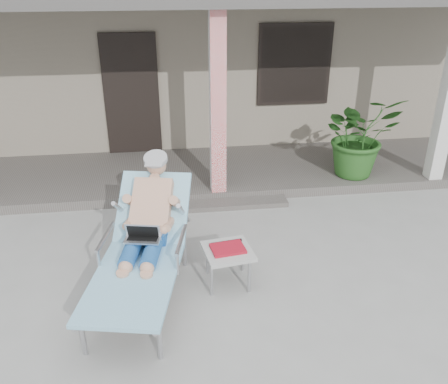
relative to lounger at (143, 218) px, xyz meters
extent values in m
plane|color=#9E9E99|center=(1.05, -0.06, -0.87)|extent=(60.00, 60.00, 0.00)
cube|color=gray|center=(1.05, 6.44, 0.63)|extent=(10.00, 5.00, 3.00)
cube|color=black|center=(-0.25, 3.91, 0.33)|extent=(0.95, 0.06, 2.10)
cube|color=black|center=(2.65, 3.91, 0.78)|extent=(1.20, 0.06, 1.30)
cube|color=black|center=(2.65, 3.91, 0.78)|extent=(1.32, 0.05, 1.42)
cube|color=#605B56|center=(1.05, 2.94, -0.79)|extent=(10.00, 2.00, 0.15)
cube|color=red|center=(1.05, 2.09, 0.59)|extent=(0.22, 0.22, 2.61)
cube|color=silver|center=(4.55, 2.09, 0.59)|extent=(0.22, 0.22, 2.61)
cube|color=#605B56|center=(1.05, 1.79, -0.83)|extent=(2.00, 0.30, 0.07)
cylinder|color=#B7B7BC|center=(-0.57, -0.97, -0.66)|extent=(0.05, 0.05, 0.42)
cylinder|color=#B7B7BC|center=(0.12, -1.12, -0.66)|extent=(0.05, 0.05, 0.42)
cylinder|color=#B7B7BC|center=(-0.26, 0.49, -0.66)|extent=(0.05, 0.05, 0.42)
cylinder|color=#B7B7BC|center=(0.43, 0.34, -0.66)|extent=(0.05, 0.05, 0.42)
cube|color=#B7B7BC|center=(-0.11, -0.52, -0.43)|extent=(0.97, 1.49, 0.03)
cube|color=#97C3EA|center=(-0.11, -0.52, -0.40)|extent=(1.09, 1.55, 0.04)
cube|color=#B7B7BC|center=(0.10, 0.46, -0.17)|extent=(0.82, 0.78, 0.55)
cube|color=#97C3EA|center=(0.10, 0.46, -0.13)|extent=(0.95, 0.89, 0.63)
cylinder|color=#A8A8AA|center=(0.16, 0.77, 0.37)|extent=(0.33, 0.33, 0.15)
cube|color=silver|center=(-0.01, -0.05, -0.21)|extent=(0.42, 0.34, 0.26)
cube|color=#B0B0AB|center=(0.90, -0.06, -0.45)|extent=(0.59, 0.59, 0.04)
cylinder|color=#B7B7BC|center=(0.69, -0.27, -0.67)|extent=(0.04, 0.04, 0.39)
cylinder|color=#B7B7BC|center=(1.10, -0.27, -0.67)|extent=(0.04, 0.04, 0.39)
cylinder|color=#B7B7BC|center=(0.69, 0.15, -0.67)|extent=(0.04, 0.04, 0.39)
cylinder|color=#B7B7BC|center=(1.10, 0.15, -0.67)|extent=(0.04, 0.04, 0.39)
cube|color=#AD1224|center=(0.90, -0.06, -0.42)|extent=(0.40, 0.32, 0.03)
cube|color=black|center=(0.90, 0.08, -0.42)|extent=(0.36, 0.07, 0.04)
imported|color=#26591E|center=(3.35, 2.39, -0.05)|extent=(1.27, 1.13, 1.33)
camera|label=1|loc=(0.27, -4.43, 2.40)|focal=38.00mm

